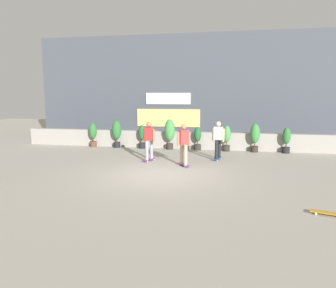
{
  "coord_description": "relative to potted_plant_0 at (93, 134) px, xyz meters",
  "views": [
    {
      "loc": [
        2.52,
        -10.99,
        2.83
      ],
      "look_at": [
        0.0,
        1.5,
        0.9
      ],
      "focal_mm": 34.76,
      "sensor_mm": 36.0,
      "label": 1
    }
  ],
  "objects": [
    {
      "name": "skater_by_wall_right",
      "position": [
        5.63,
        -3.91,
        0.21
      ],
      "size": [
        0.62,
        0.77,
        1.7
      ],
      "color": "#72338C",
      "rests_on": "ground"
    },
    {
      "name": "potted_plant_4",
      "position": [
        5.76,
        0.0,
        -0.09
      ],
      "size": [
        0.37,
        0.37,
        1.21
      ],
      "color": "#2D2823",
      "rests_on": "ground"
    },
    {
      "name": "skateboard_near_camera",
      "position": [
        9.81,
        -8.58,
        -0.67
      ],
      "size": [
        0.82,
        0.4,
        0.08
      ],
      "color": "#BF8C26",
      "rests_on": "ground"
    },
    {
      "name": "potted_plant_7",
      "position": [
        10.11,
        0.0,
        -0.05
      ],
      "size": [
        0.39,
        0.39,
        1.25
      ],
      "color": "black",
      "rests_on": "ground"
    },
    {
      "name": "building_backdrop",
      "position": [
        5.02,
        4.45,
        2.52
      ],
      "size": [
        20.0,
        2.08,
        6.5
      ],
      "color": "#424751",
      "rests_on": "ground"
    },
    {
      "name": "skater_mid_plaza",
      "position": [
        4.02,
        -3.18,
        0.21
      ],
      "size": [
        0.54,
        0.82,
        1.7
      ],
      "color": "#72338C",
      "rests_on": "ground"
    },
    {
      "name": "ground_plane",
      "position": [
        5.02,
        -5.55,
        -0.73
      ],
      "size": [
        48.0,
        48.0,
        0.0
      ],
      "primitive_type": "plane",
      "color": "#A8A093"
    },
    {
      "name": "skater_by_wall_left",
      "position": [
        6.91,
        -2.34,
        0.21
      ],
      "size": [
        0.54,
        0.82,
        1.7
      ],
      "color": "#266699",
      "rests_on": "ground"
    },
    {
      "name": "potted_plant_6",
      "position": [
        8.61,
        0.0,
        0.08
      ],
      "size": [
        0.47,
        0.47,
        1.42
      ],
      "color": "#2D2823",
      "rests_on": "ground"
    },
    {
      "name": "potted_plant_2",
      "position": [
        2.79,
        0.0,
        -0.06
      ],
      "size": [
        0.39,
        0.39,
        1.24
      ],
      "color": "black",
      "rests_on": "ground"
    },
    {
      "name": "potted_plant_0",
      "position": [
        0.0,
        0.0,
        0.0
      ],
      "size": [
        0.42,
        0.42,
        1.31
      ],
      "color": "brown",
      "rests_on": "ground"
    },
    {
      "name": "potted_plant_1",
      "position": [
        1.38,
        0.0,
        0.13
      ],
      "size": [
        0.5,
        0.5,
        1.48
      ],
      "color": "black",
      "rests_on": "ground"
    },
    {
      "name": "potted_plant_3",
      "position": [
        4.29,
        0.0,
        0.19
      ],
      "size": [
        0.55,
        0.55,
        1.58
      ],
      "color": "#2D2823",
      "rests_on": "ground"
    },
    {
      "name": "planter_wall",
      "position": [
        5.02,
        0.45,
        -0.28
      ],
      "size": [
        18.0,
        0.4,
        0.9
      ],
      "primitive_type": "cube",
      "color": "gray",
      "rests_on": "ground"
    },
    {
      "name": "potted_plant_5",
      "position": [
        7.22,
        0.0,
        -0.0
      ],
      "size": [
        0.42,
        0.42,
        1.31
      ],
      "color": "#2D2823",
      "rests_on": "ground"
    }
  ]
}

